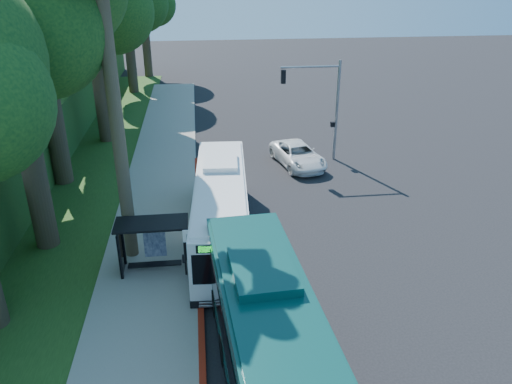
{
  "coord_description": "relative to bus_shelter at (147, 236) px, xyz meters",
  "views": [
    {
      "loc": [
        -4.69,
        -22.66,
        12.99
      ],
      "look_at": [
        -1.89,
        1.0,
        1.89
      ],
      "focal_mm": 35.0,
      "sensor_mm": 36.0,
      "label": 1
    }
  ],
  "objects": [
    {
      "name": "sidewalk",
      "position": [
        -0.04,
        2.86,
        -1.75
      ],
      "size": [
        4.5,
        70.0,
        0.12
      ],
      "primitive_type": "cube",
      "color": "gray",
      "rests_on": "ground"
    },
    {
      "name": "ground",
      "position": [
        7.26,
        2.86,
        -1.81
      ],
      "size": [
        140.0,
        140.0,
        0.0
      ],
      "primitive_type": "plane",
      "color": "black",
      "rests_on": "ground"
    },
    {
      "name": "bus_shelter",
      "position": [
        0.0,
        0.0,
        0.0
      ],
      "size": [
        3.2,
        1.51,
        2.55
      ],
      "color": "black",
      "rests_on": "ground"
    },
    {
      "name": "red_curb",
      "position": [
        2.26,
        -1.14,
        -1.74
      ],
      "size": [
        0.25,
        30.0,
        0.13
      ],
      "primitive_type": "cube",
      "color": "#9B2210",
      "rests_on": "ground"
    },
    {
      "name": "tree_0",
      "position": [
        -5.14,
        2.84,
        9.4
      ],
      "size": [
        8.4,
        8.0,
        15.7
      ],
      "color": "#382B1E",
      "rests_on": "ground"
    },
    {
      "name": "traffic_signal_pole",
      "position": [
        11.04,
        12.86,
        2.62
      ],
      "size": [
        4.1,
        0.3,
        7.0
      ],
      "color": "gray",
      "rests_on": "ground"
    },
    {
      "name": "white_bus",
      "position": [
        3.46,
        2.73,
        -0.08
      ],
      "size": [
        3.25,
        11.99,
        3.53
      ],
      "rotation": [
        0.0,
        0.0,
        -0.06
      ],
      "color": "white",
      "rests_on": "ground"
    },
    {
      "name": "grass_verge",
      "position": [
        -5.74,
        7.86,
        -1.78
      ],
      "size": [
        8.0,
        70.0,
        0.06
      ],
      "primitive_type": "cube",
      "color": "#234719",
      "rests_on": "ground"
    },
    {
      "name": "pickup",
      "position": [
        9.26,
        11.98,
        -1.05
      ],
      "size": [
        3.62,
        5.85,
        1.51
      ],
      "primitive_type": "imported",
      "rotation": [
        0.0,
        0.0,
        0.22
      ],
      "color": "silver",
      "rests_on": "ground"
    },
    {
      "name": "stop_sign_pole",
      "position": [
        1.86,
        -2.14,
        0.28
      ],
      "size": [
        0.35,
        0.06,
        3.17
      ],
      "color": "gray",
      "rests_on": "ground"
    },
    {
      "name": "teal_bus",
      "position": [
        4.52,
        -8.45,
        0.15
      ],
      "size": [
        3.76,
        13.62,
        4.01
      ],
      "rotation": [
        0.0,
        0.0,
        0.07
      ],
      "color": "#0B3D39",
      "rests_on": "ground"
    },
    {
      "name": "tree_2",
      "position": [
        -4.64,
        18.84,
        8.67
      ],
      "size": [
        8.82,
        8.4,
        15.12
      ],
      "color": "#382B1E",
      "rests_on": "ground"
    }
  ]
}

